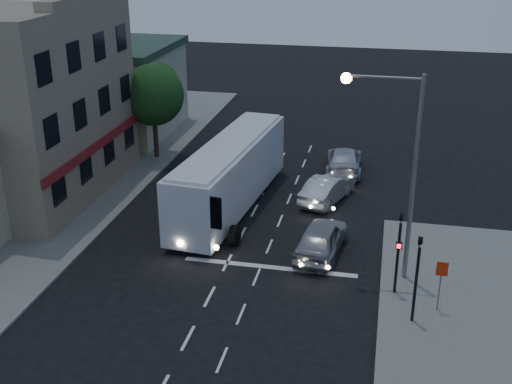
% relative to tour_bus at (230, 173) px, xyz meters
% --- Properties ---
extents(ground, '(120.00, 120.00, 0.00)m').
position_rel_tour_bus_xyz_m(ground, '(1.37, -8.13, -2.05)').
color(ground, black).
extents(sidewalk_far, '(12.00, 50.00, 0.12)m').
position_rel_tour_bus_xyz_m(sidewalk_far, '(-11.63, -0.13, -1.99)').
color(sidewalk_far, slate).
rests_on(sidewalk_far, ground).
extents(road_markings, '(8.00, 30.55, 0.01)m').
position_rel_tour_bus_xyz_m(road_markings, '(2.66, -4.82, -2.04)').
color(road_markings, silver).
rests_on(road_markings, ground).
extents(tour_bus, '(3.81, 12.55, 3.79)m').
position_rel_tour_bus_xyz_m(tour_bus, '(0.00, 0.00, 0.00)').
color(tour_bus, silver).
rests_on(tour_bus, ground).
extents(car_suv, '(2.46, 4.93, 1.61)m').
position_rel_tour_bus_xyz_m(car_suv, '(5.49, -4.33, -1.24)').
color(car_suv, '#9F9FA4').
rests_on(car_suv, ground).
extents(car_sedan_a, '(2.87, 4.78, 1.49)m').
position_rel_tour_bus_xyz_m(car_sedan_a, '(5.09, 1.99, -1.31)').
color(car_sedan_a, white).
rests_on(car_sedan_a, ground).
extents(car_sedan_b, '(2.44, 5.34, 1.51)m').
position_rel_tour_bus_xyz_m(car_sedan_b, '(5.63, 6.96, -1.29)').
color(car_sedan_b, '#BABAC6').
rests_on(car_sedan_b, ground).
extents(traffic_signal_main, '(0.25, 0.35, 4.10)m').
position_rel_tour_bus_xyz_m(traffic_signal_main, '(8.97, -7.35, 0.37)').
color(traffic_signal_main, black).
rests_on(traffic_signal_main, sidewalk_near).
extents(traffic_signal_side, '(0.18, 0.15, 4.10)m').
position_rel_tour_bus_xyz_m(traffic_signal_side, '(9.67, -9.33, 0.37)').
color(traffic_signal_side, black).
rests_on(traffic_signal_side, sidewalk_near).
extents(regulatory_sign, '(0.45, 0.12, 2.20)m').
position_rel_tour_bus_xyz_m(regulatory_sign, '(10.67, -8.36, -0.45)').
color(regulatory_sign, slate).
rests_on(regulatory_sign, sidewalk_near).
extents(streetlight, '(3.32, 0.44, 9.00)m').
position_rel_tour_bus_xyz_m(streetlight, '(8.72, -5.93, 3.68)').
color(streetlight, slate).
rests_on(streetlight, sidewalk_near).
extents(main_building, '(10.12, 12.00, 11.00)m').
position_rel_tour_bus_xyz_m(main_building, '(-12.59, -0.13, 3.11)').
color(main_building, '#857058').
rests_on(main_building, sidewalk_far).
extents(low_building_north, '(9.40, 9.40, 6.50)m').
position_rel_tour_bus_xyz_m(low_building_north, '(-12.13, 11.87, 1.34)').
color(low_building_north, '#9C998F').
rests_on(low_building_north, sidewalk_far).
extents(street_tree, '(4.00, 4.00, 6.20)m').
position_rel_tour_bus_xyz_m(street_tree, '(-6.83, 6.90, 2.45)').
color(street_tree, black).
rests_on(street_tree, sidewalk_far).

